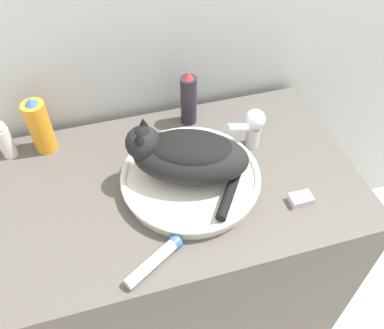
# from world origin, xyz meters

# --- Properties ---
(wall_back) EXTENTS (8.00, 0.05, 2.40)m
(wall_back) POSITION_xyz_m (0.00, 0.69, 1.20)
(wall_back) COLOR silver
(wall_back) RESTS_ON ground_plane
(vanity_counter) EXTENTS (1.08, 0.64, 0.86)m
(vanity_counter) POSITION_xyz_m (0.00, 0.32, 0.43)
(vanity_counter) COLOR #56514C
(vanity_counter) RESTS_ON ground_plane
(sink_basin) EXTENTS (0.40, 0.40, 0.05)m
(sink_basin) POSITION_xyz_m (0.05, 0.30, 0.88)
(sink_basin) COLOR white
(sink_basin) RESTS_ON vanity_counter
(cat) EXTENTS (0.36, 0.33, 0.17)m
(cat) POSITION_xyz_m (0.04, 0.30, 0.98)
(cat) COLOR black
(cat) RESTS_ON sink_basin
(faucet) EXTENTS (0.15, 0.09, 0.15)m
(faucet) POSITION_xyz_m (0.27, 0.39, 0.94)
(faucet) COLOR silver
(faucet) RESTS_ON vanity_counter
(hairspray_can_black) EXTENTS (0.05, 0.05, 0.19)m
(hairspray_can_black) POSITION_xyz_m (0.12, 0.56, 0.95)
(hairspray_can_black) COLOR #28232D
(hairspray_can_black) RESTS_ON vanity_counter
(deodorant_stick) EXTENTS (0.04, 0.04, 0.13)m
(deodorant_stick) POSITION_xyz_m (-0.45, 0.56, 0.92)
(deodorant_stick) COLOR white
(deodorant_stick) RESTS_ON vanity_counter
(spray_bottle_trigger) EXTENTS (0.07, 0.07, 0.19)m
(spray_bottle_trigger) POSITION_xyz_m (-0.35, 0.56, 0.95)
(spray_bottle_trigger) COLOR orange
(spray_bottle_trigger) RESTS_ON vanity_counter
(cream_tube) EXTENTS (0.16, 0.11, 0.03)m
(cream_tube) POSITION_xyz_m (-0.11, 0.07, 0.87)
(cream_tube) COLOR silver
(cream_tube) RESTS_ON vanity_counter
(soap_bar) EXTENTS (0.06, 0.04, 0.02)m
(soap_bar) POSITION_xyz_m (0.32, 0.15, 0.87)
(soap_bar) COLOR silver
(soap_bar) RESTS_ON vanity_counter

